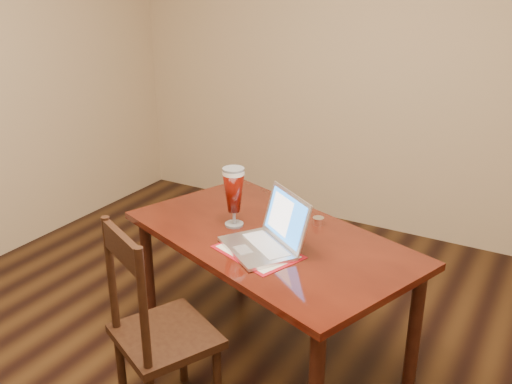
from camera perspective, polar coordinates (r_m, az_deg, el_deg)
The scene contains 3 objects.
room_shell at distance 1.98m, azimuth -6.83°, elevation 16.27°, with size 4.51×5.01×2.71m.
dining_table at distance 2.89m, azimuth 1.24°, elevation -5.52°, with size 1.66×1.27×1.00m.
dining_chair at distance 2.59m, azimuth -9.78°, elevation -13.66°, with size 0.55×0.54×0.98m.
Camera 1 is at (1.17, -1.58, 1.94)m, focal length 40.00 mm.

